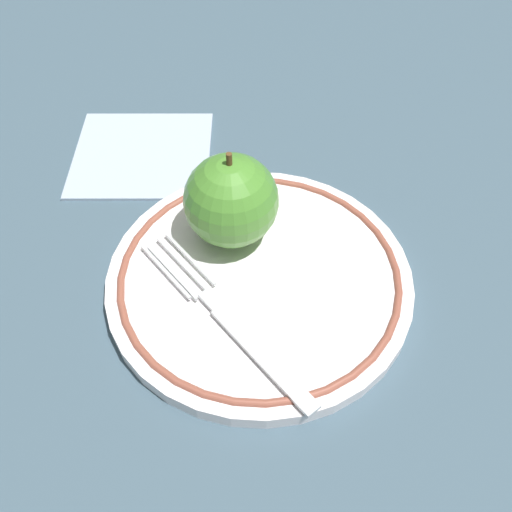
% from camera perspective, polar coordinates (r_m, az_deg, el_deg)
% --- Properties ---
extents(ground_plane, '(2.00, 2.00, 0.00)m').
position_cam_1_polar(ground_plane, '(0.45, 0.10, -4.08)').
color(ground_plane, '#415868').
extents(plate, '(0.24, 0.24, 0.02)m').
position_cam_1_polar(plate, '(0.45, -0.00, -2.23)').
color(plate, white).
rests_on(plate, ground_plane).
extents(apple_red_whole, '(0.08, 0.08, 0.08)m').
position_cam_1_polar(apple_red_whole, '(0.45, -2.51, 5.55)').
color(apple_red_whole, '#4F9131').
rests_on(apple_red_whole, plate).
extents(fork, '(0.14, 0.16, 0.00)m').
position_cam_1_polar(fork, '(0.42, -2.62, -6.60)').
color(fork, silver).
rests_on(fork, plate).
extents(napkin_folded, '(0.15, 0.15, 0.01)m').
position_cam_1_polar(napkin_folded, '(0.58, -11.32, 10.07)').
color(napkin_folded, '#ADBED5').
rests_on(napkin_folded, ground_plane).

